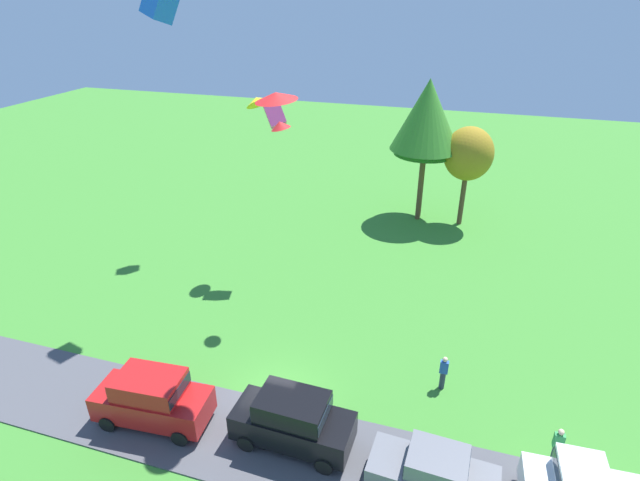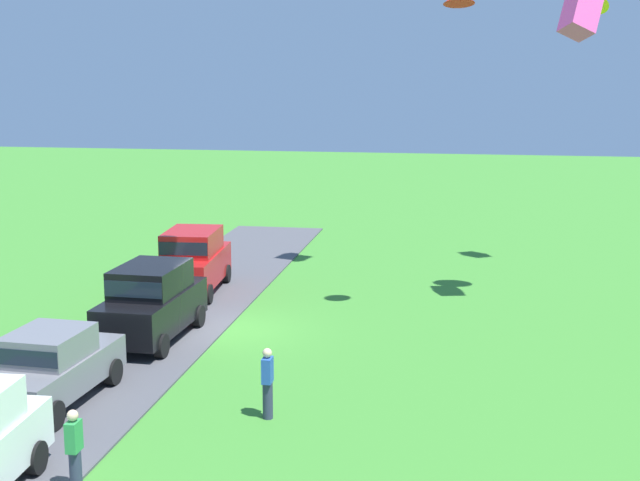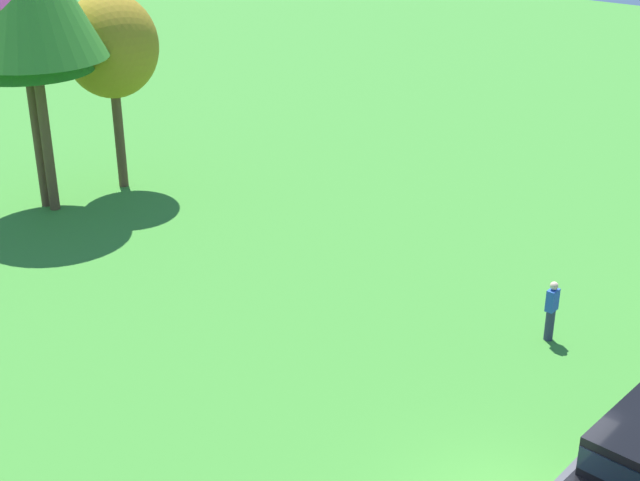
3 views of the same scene
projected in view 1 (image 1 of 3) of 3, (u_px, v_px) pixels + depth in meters
The scene contains 15 objects.
ground_plane at pixel (277, 401), 21.41m from camera, with size 120.00×120.00×0.00m, color #3D842D.
pavement_strip at pixel (257, 441), 19.50m from camera, with size 36.00×4.40×0.06m, color #4C4C51.
car_suv_far_end at pixel (152, 397), 19.86m from camera, with size 4.72×2.31×2.28m.
car_suv_mid_row at pixel (293, 419), 18.85m from camera, with size 4.66×2.16×2.28m.
car_sedan_by_flagpole at pixel (434, 472), 17.08m from camera, with size 4.49×2.15×1.84m.
person_beside_suv at pixel (557, 446), 18.24m from camera, with size 0.36×0.24×1.71m.
person_on_lawn at pixel (443, 372), 21.73m from camera, with size 0.36×0.24×1.71m.
tree_left_of_center at pixel (427, 115), 34.67m from camera, with size 4.93×4.93×10.41m.
tree_right_of_center at pixel (427, 124), 35.48m from camera, with size 4.46×4.46×9.41m.
tree_center_back at pixel (468, 154), 35.05m from camera, with size 3.47×3.47×7.32m.
kite_delta_near_flag at pixel (276, 96), 16.58m from camera, with size 1.47×1.47×0.28m, color red.
kite_delta_high_left at pixel (257, 101), 27.40m from camera, with size 1.40×1.40×0.38m, color yellow.
kite_delta_mid_center at pixel (280, 125), 23.20m from camera, with size 0.96×0.96×0.35m, color red.
kite_box_low_drifter at pixel (160, 2), 21.54m from camera, with size 1.04×1.04×1.45m, color blue.
kite_box_topmost at pixel (275, 115), 27.05m from camera, with size 0.87×0.87×1.22m, color #EA4C9E.
Camera 1 is at (6.43, -14.70, 15.87)m, focal length 28.00 mm.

